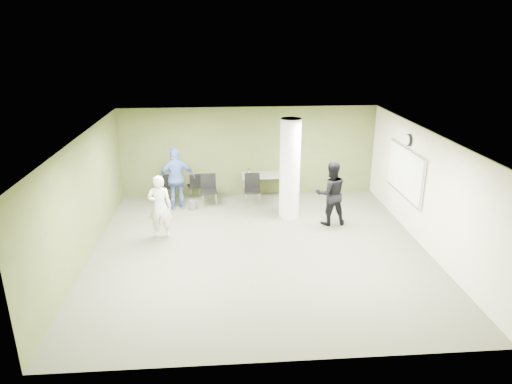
{
  "coord_description": "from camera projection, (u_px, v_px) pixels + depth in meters",
  "views": [
    {
      "loc": [
        -0.85,
        -9.92,
        5.02
      ],
      "look_at": [
        -0.01,
        1.0,
        1.11
      ],
      "focal_mm": 32.0,
      "sensor_mm": 36.0,
      "label": 1
    }
  ],
  "objects": [
    {
      "name": "woman_white",
      "position": [
        160.0,
        207.0,
        11.46
      ],
      "size": [
        0.6,
        0.4,
        1.64
      ],
      "primitive_type": "imported",
      "rotation": [
        0.0,
        0.0,
        3.16
      ],
      "color": "white",
      "rests_on": "floor"
    },
    {
      "name": "wall_right_cream",
      "position": [
        427.0,
        190.0,
        10.88
      ],
      "size": [
        0.02,
        8.0,
        2.8
      ],
      "primitive_type": "cube",
      "color": "beige",
      "rests_on": "floor"
    },
    {
      "name": "wall_left",
      "position": [
        84.0,
        199.0,
        10.3
      ],
      "size": [
        0.02,
        8.0,
        2.8
      ],
      "primitive_type": "cube",
      "color": "#4D5A2A",
      "rests_on": "floor"
    },
    {
      "name": "column",
      "position": [
        290.0,
        169.0,
        12.54
      ],
      "size": [
        0.56,
        0.56,
        2.8
      ],
      "primitive_type": "cylinder",
      "color": "silver",
      "rests_on": "floor"
    },
    {
      "name": "ceiling",
      "position": [
        260.0,
        135.0,
        10.12
      ],
      "size": [
        8.0,
        8.0,
        0.0
      ],
      "primitive_type": "plane",
      "rotation": [
        3.14,
        0.0,
        0.0
      ],
      "color": "white",
      "rests_on": "wall_back"
    },
    {
      "name": "wall_back",
      "position": [
        249.0,
        151.0,
        14.34
      ],
      "size": [
        8.0,
        2.8,
        0.02
      ],
      "primitive_type": "cube",
      "rotation": [
        1.57,
        0.0,
        0.0
      ],
      "color": "#4D5A2A",
      "rests_on": "floor"
    },
    {
      "name": "wastebasket",
      "position": [
        193.0,
        205.0,
        13.44
      ],
      "size": [
        0.24,
        0.24,
        0.27
      ],
      "primitive_type": "cylinder",
      "color": "#4C4C4C",
      "rests_on": "floor"
    },
    {
      "name": "chair_table_left",
      "position": [
        209.0,
        187.0,
        13.66
      ],
      "size": [
        0.52,
        0.52,
        0.95
      ],
      "rotation": [
        0.0,
        0.0,
        0.1
      ],
      "color": "black",
      "rests_on": "floor"
    },
    {
      "name": "folding_table",
      "position": [
        267.0,
        176.0,
        14.18
      ],
      "size": [
        1.63,
        0.73,
        1.02
      ],
      "rotation": [
        0.0,
        0.0,
        0.02
      ],
      "color": "gray",
      "rests_on": "floor"
    },
    {
      "name": "floor",
      "position": [
        260.0,
        249.0,
        11.06
      ],
      "size": [
        8.0,
        8.0,
        0.0
      ],
      "primitive_type": "plane",
      "color": "#4B4B3B",
      "rests_on": "ground"
    },
    {
      "name": "whiteboard",
      "position": [
        405.0,
        172.0,
        11.96
      ],
      "size": [
        0.05,
        2.3,
        1.3
      ],
      "color": "silver",
      "rests_on": "wall_right_cream"
    },
    {
      "name": "wall_clock",
      "position": [
        408.0,
        140.0,
        11.68
      ],
      "size": [
        0.06,
        0.32,
        0.32
      ],
      "color": "black",
      "rests_on": "wall_right_cream"
    },
    {
      "name": "chair_table_right",
      "position": [
        252.0,
        187.0,
        13.71
      ],
      "size": [
        0.49,
        0.49,
        0.96
      ],
      "rotation": [
        0.0,
        0.0,
        -0.04
      ],
      "color": "black",
      "rests_on": "floor"
    },
    {
      "name": "man_blue",
      "position": [
        177.0,
        179.0,
        13.26
      ],
      "size": [
        1.17,
        0.74,
        1.86
      ],
      "primitive_type": "imported",
      "rotation": [
        0.0,
        0.0,
        3.43
      ],
      "color": "#415BA2",
      "rests_on": "floor"
    },
    {
      "name": "man_black",
      "position": [
        331.0,
        193.0,
        12.21
      ],
      "size": [
        0.9,
        0.73,
        1.76
      ],
      "primitive_type": "imported",
      "rotation": [
        0.0,
        0.0,
        3.22
      ],
      "color": "black",
      "rests_on": "floor"
    },
    {
      "name": "chair_back_left",
      "position": [
        169.0,
        185.0,
        14.06
      ],
      "size": [
        0.49,
        0.49,
        0.87
      ],
      "rotation": [
        0.0,
        0.0,
        3.01
      ],
      "color": "black",
      "rests_on": "floor"
    },
    {
      "name": "chair_back_right",
      "position": [
        196.0,
        184.0,
        14.13
      ],
      "size": [
        0.53,
        0.53,
        0.86
      ],
      "rotation": [
        0.0,
        0.0,
        3.42
      ],
      "color": "black",
      "rests_on": "floor"
    }
  ]
}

